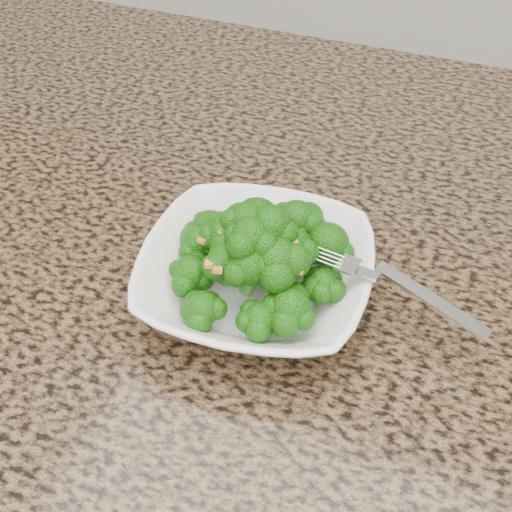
% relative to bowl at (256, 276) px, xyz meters
% --- Properties ---
extents(cabinet, '(1.55, 0.95, 0.87)m').
position_rel_bowl_xyz_m(cabinet, '(-0.04, 0.01, -0.49)').
color(cabinet, '#352115').
rests_on(cabinet, ground).
extents(granite_counter, '(1.64, 1.04, 0.03)m').
position_rel_bowl_xyz_m(granite_counter, '(-0.04, 0.01, -0.04)').
color(granite_counter, brown).
rests_on(granite_counter, cabinet).
extents(bowl, '(0.22, 0.22, 0.05)m').
position_rel_bowl_xyz_m(bowl, '(0.00, 0.00, 0.00)').
color(bowl, white).
rests_on(bowl, granite_counter).
extents(broccoli_pile, '(0.18, 0.18, 0.07)m').
position_rel_bowl_xyz_m(broccoli_pile, '(0.00, 0.00, 0.06)').
color(broccoli_pile, '#1A630B').
rests_on(broccoli_pile, bowl).
extents(garlic_topping, '(0.11, 0.11, 0.01)m').
position_rel_bowl_xyz_m(garlic_topping, '(0.00, 0.00, 0.10)').
color(garlic_topping, orange).
rests_on(garlic_topping, broccoli_pile).
extents(fork, '(0.17, 0.07, 0.01)m').
position_rel_bowl_xyz_m(fork, '(0.10, 0.01, 0.03)').
color(fork, silver).
rests_on(fork, bowl).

